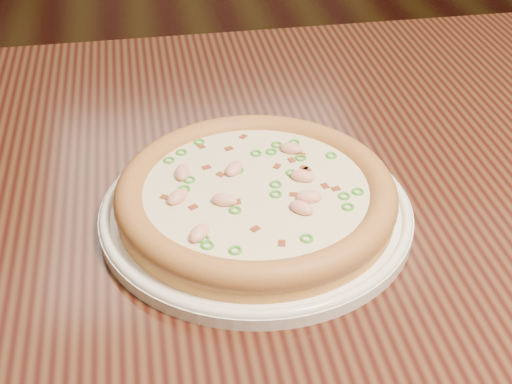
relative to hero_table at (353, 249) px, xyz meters
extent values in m
plane|color=black|center=(0.16, 0.51, -0.65)|extent=(9.00, 9.00, 0.00)
cube|color=black|center=(0.00, 0.00, 0.08)|extent=(1.20, 0.80, 0.04)
cylinder|color=white|center=(-0.12, -0.05, 0.10)|extent=(0.30, 0.30, 0.01)
torus|color=white|center=(-0.12, -0.05, 0.11)|extent=(0.30, 0.30, 0.01)
cylinder|color=tan|center=(-0.12, -0.05, 0.12)|extent=(0.26, 0.26, 0.02)
torus|color=#BB7141|center=(-0.12, -0.05, 0.13)|extent=(0.27, 0.27, 0.03)
cylinder|color=silver|center=(-0.12, -0.05, 0.13)|extent=(0.21, 0.21, 0.00)
ellipsoid|color=#F2B29E|center=(-0.08, -0.08, 0.14)|extent=(0.03, 0.02, 0.01)
ellipsoid|color=#F2B29E|center=(-0.15, -0.07, 0.14)|extent=(0.03, 0.02, 0.01)
ellipsoid|color=#F2B29E|center=(-0.09, -0.09, 0.14)|extent=(0.03, 0.03, 0.01)
ellipsoid|color=#F2B29E|center=(-0.19, -0.06, 0.14)|extent=(0.03, 0.03, 0.01)
ellipsoid|color=#F2B29E|center=(-0.14, -0.02, 0.14)|extent=(0.03, 0.03, 0.01)
ellipsoid|color=#F2B29E|center=(-0.07, 0.01, 0.14)|extent=(0.03, 0.02, 0.01)
ellipsoid|color=#F2B29E|center=(-0.07, -0.04, 0.14)|extent=(0.03, 0.02, 0.01)
ellipsoid|color=#F2B29E|center=(-0.18, -0.11, 0.14)|extent=(0.03, 0.03, 0.01)
ellipsoid|color=#F2B29E|center=(-0.19, -0.02, 0.14)|extent=(0.02, 0.03, 0.01)
cube|color=maroon|center=(-0.07, -0.03, 0.13)|extent=(0.01, 0.01, 0.00)
cube|color=maroon|center=(-0.15, -0.02, 0.13)|extent=(0.01, 0.01, 0.00)
cube|color=maroon|center=(-0.14, -0.07, 0.13)|extent=(0.01, 0.01, 0.00)
cube|color=maroon|center=(-0.16, 0.03, 0.13)|extent=(0.01, 0.01, 0.00)
cube|color=maroon|center=(-0.06, -0.06, 0.13)|extent=(0.01, 0.01, 0.00)
cube|color=maroon|center=(-0.08, -0.01, 0.13)|extent=(0.01, 0.01, 0.00)
cube|color=maroon|center=(-0.05, -0.07, 0.13)|extent=(0.01, 0.01, 0.00)
cube|color=maroon|center=(-0.07, -0.03, 0.13)|extent=(0.01, 0.01, 0.00)
cube|color=maroon|center=(-0.11, -0.13, 0.13)|extent=(0.01, 0.01, 0.00)
cube|color=maroon|center=(-0.21, -0.05, 0.13)|extent=(0.01, 0.01, 0.00)
cube|color=maroon|center=(-0.14, 0.02, 0.13)|extent=(0.01, 0.01, 0.00)
cube|color=maroon|center=(-0.06, 0.00, 0.13)|extent=(0.01, 0.01, 0.00)
cube|color=maroon|center=(-0.16, -0.01, 0.13)|extent=(0.01, 0.01, 0.00)
cube|color=maroon|center=(-0.09, -0.07, 0.13)|extent=(0.01, 0.01, 0.00)
cube|color=maroon|center=(-0.09, -0.02, 0.13)|extent=(0.01, 0.01, 0.00)
cube|color=maroon|center=(-0.18, -0.07, 0.13)|extent=(0.01, 0.01, 0.00)
cube|color=maroon|center=(-0.12, 0.04, 0.13)|extent=(0.01, 0.01, 0.00)
cube|color=maroon|center=(-0.13, -0.11, 0.13)|extent=(0.01, 0.01, 0.00)
torus|color=green|center=(-0.09, 0.01, 0.13)|extent=(0.01, 0.01, 0.00)
torus|color=green|center=(-0.14, -0.08, 0.13)|extent=(0.01, 0.01, 0.00)
torus|color=green|center=(-0.17, -0.13, 0.13)|extent=(0.02, 0.02, 0.00)
torus|color=green|center=(-0.08, -0.03, 0.13)|extent=(0.02, 0.02, 0.00)
torus|color=green|center=(-0.18, -0.12, 0.13)|extent=(0.02, 0.02, 0.00)
torus|color=green|center=(-0.13, -0.02, 0.13)|extent=(0.01, 0.01, 0.00)
torus|color=green|center=(-0.11, 0.01, 0.13)|extent=(0.01, 0.01, 0.00)
torus|color=green|center=(-0.16, 0.04, 0.13)|extent=(0.01, 0.01, 0.00)
torus|color=green|center=(-0.18, 0.02, 0.13)|extent=(0.02, 0.02, 0.00)
torus|color=green|center=(-0.03, -0.07, 0.13)|extent=(0.01, 0.01, 0.00)
torus|color=green|center=(-0.04, -0.01, 0.13)|extent=(0.01, 0.01, 0.00)
torus|color=green|center=(-0.18, -0.03, 0.13)|extent=(0.02, 0.02, 0.00)
torus|color=green|center=(-0.07, 0.02, 0.13)|extent=(0.01, 0.01, 0.00)
torus|color=green|center=(-0.04, -0.09, 0.13)|extent=(0.01, 0.01, 0.00)
torus|color=green|center=(-0.10, -0.05, 0.13)|extent=(0.02, 0.02, 0.00)
torus|color=green|center=(-0.07, -0.01, 0.13)|extent=(0.01, 0.01, 0.00)
torus|color=green|center=(-0.04, -0.08, 0.13)|extent=(0.02, 0.02, 0.00)
torus|color=green|center=(-0.10, -0.06, 0.13)|extent=(0.01, 0.01, 0.00)
torus|color=green|center=(-0.09, -0.13, 0.13)|extent=(0.02, 0.02, 0.00)
torus|color=green|center=(-0.09, 0.02, 0.13)|extent=(0.01, 0.01, 0.00)
torus|color=green|center=(-0.19, -0.04, 0.13)|extent=(0.01, 0.01, 0.00)
torus|color=green|center=(-0.15, -0.14, 0.13)|extent=(0.01, 0.01, 0.00)
torus|color=green|center=(-0.20, 0.01, 0.13)|extent=(0.01, 0.01, 0.00)
camera|label=1|loc=(-0.21, -0.59, 0.52)|focal=50.00mm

